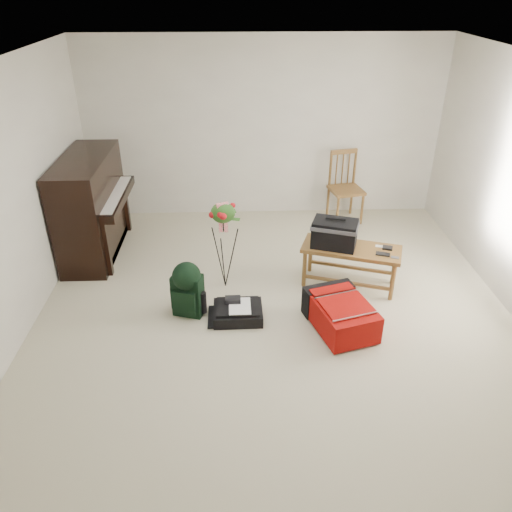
{
  "coord_description": "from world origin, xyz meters",
  "views": [
    {
      "loc": [
        -0.37,
        -4.17,
        3.15
      ],
      "look_at": [
        -0.19,
        0.35,
        0.58
      ],
      "focal_mm": 35.0,
      "sensor_mm": 36.0,
      "label": 1
    }
  ],
  "objects_px": {
    "piano": "(92,208)",
    "bench": "(340,240)",
    "flower_stand": "(224,246)",
    "dining_chair": "(346,188)",
    "green_backpack": "(187,287)",
    "red_suitcase": "(340,311)",
    "black_duffel": "(238,312)"
  },
  "relations": [
    {
      "from": "red_suitcase",
      "to": "flower_stand",
      "type": "xyz_separation_m",
      "value": [
        -1.17,
        0.78,
        0.35
      ]
    },
    {
      "from": "bench",
      "to": "flower_stand",
      "type": "xyz_separation_m",
      "value": [
        -1.28,
        0.04,
        -0.07
      ]
    },
    {
      "from": "bench",
      "to": "dining_chair",
      "type": "distance_m",
      "value": 1.84
    },
    {
      "from": "bench",
      "to": "dining_chair",
      "type": "relative_size",
      "value": 1.17
    },
    {
      "from": "piano",
      "to": "red_suitcase",
      "type": "bearing_deg",
      "value": -30.86
    },
    {
      "from": "red_suitcase",
      "to": "flower_stand",
      "type": "bearing_deg",
      "value": 129.68
    },
    {
      "from": "dining_chair",
      "to": "red_suitcase",
      "type": "xyz_separation_m",
      "value": [
        -0.53,
        -2.53,
        -0.32
      ]
    },
    {
      "from": "bench",
      "to": "green_backpack",
      "type": "relative_size",
      "value": 1.92
    },
    {
      "from": "bench",
      "to": "dining_chair",
      "type": "height_order",
      "value": "dining_chair"
    },
    {
      "from": "dining_chair",
      "to": "flower_stand",
      "type": "distance_m",
      "value": 2.44
    },
    {
      "from": "green_backpack",
      "to": "flower_stand",
      "type": "bearing_deg",
      "value": 71.29
    },
    {
      "from": "piano",
      "to": "bench",
      "type": "bearing_deg",
      "value": -17.9
    },
    {
      "from": "piano",
      "to": "black_duffel",
      "type": "relative_size",
      "value": 2.93
    },
    {
      "from": "red_suitcase",
      "to": "flower_stand",
      "type": "height_order",
      "value": "flower_stand"
    },
    {
      "from": "piano",
      "to": "red_suitcase",
      "type": "relative_size",
      "value": 1.69
    },
    {
      "from": "green_backpack",
      "to": "flower_stand",
      "type": "relative_size",
      "value": 0.57
    },
    {
      "from": "bench",
      "to": "flower_stand",
      "type": "height_order",
      "value": "flower_stand"
    },
    {
      "from": "red_suitcase",
      "to": "green_backpack",
      "type": "xyz_separation_m",
      "value": [
        -1.55,
        0.26,
        0.16
      ]
    },
    {
      "from": "green_backpack",
      "to": "piano",
      "type": "bearing_deg",
      "value": 148.64
    },
    {
      "from": "piano",
      "to": "flower_stand",
      "type": "bearing_deg",
      "value": -28.74
    },
    {
      "from": "dining_chair",
      "to": "red_suitcase",
      "type": "distance_m",
      "value": 2.6
    },
    {
      "from": "red_suitcase",
      "to": "green_backpack",
      "type": "height_order",
      "value": "green_backpack"
    },
    {
      "from": "flower_stand",
      "to": "piano",
      "type": "bearing_deg",
      "value": 130.34
    },
    {
      "from": "bench",
      "to": "dining_chair",
      "type": "bearing_deg",
      "value": 95.68
    },
    {
      "from": "dining_chair",
      "to": "bench",
      "type": "bearing_deg",
      "value": -115.1
    },
    {
      "from": "flower_stand",
      "to": "bench",
      "type": "bearing_deg",
      "value": -22.78
    },
    {
      "from": "piano",
      "to": "flower_stand",
      "type": "relative_size",
      "value": 1.4
    },
    {
      "from": "dining_chair",
      "to": "green_backpack",
      "type": "distance_m",
      "value": 3.08
    },
    {
      "from": "piano",
      "to": "dining_chair",
      "type": "relative_size",
      "value": 1.5
    },
    {
      "from": "bench",
      "to": "black_duffel",
      "type": "relative_size",
      "value": 2.28
    },
    {
      "from": "dining_chair",
      "to": "black_duffel",
      "type": "distance_m",
      "value": 2.87
    },
    {
      "from": "bench",
      "to": "green_backpack",
      "type": "distance_m",
      "value": 1.75
    }
  ]
}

